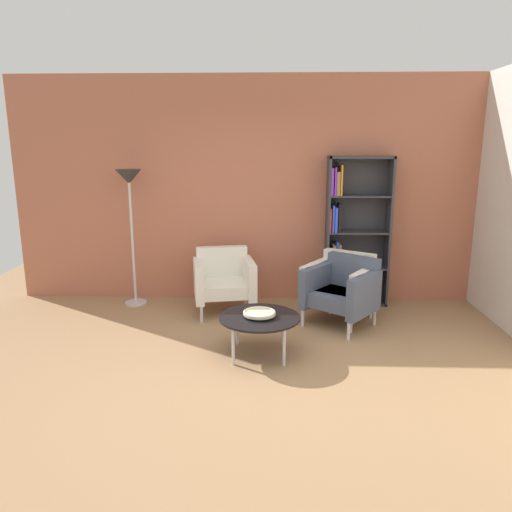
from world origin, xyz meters
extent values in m
plane|color=#9E7751|center=(0.00, 0.00, 0.00)|extent=(8.32, 8.32, 0.00)
cube|color=#B2664C|center=(0.00, 2.46, 1.45)|extent=(6.40, 0.12, 2.90)
cube|color=#333338|center=(0.89, 2.23, 0.95)|extent=(0.03, 0.30, 1.90)
cube|color=#333338|center=(1.66, 2.23, 0.95)|extent=(0.03, 0.30, 1.90)
cube|color=#333338|center=(1.28, 2.23, 1.89)|extent=(0.80, 0.30, 0.03)
cube|color=#333338|center=(1.28, 2.23, 0.01)|extent=(0.80, 0.30, 0.03)
cube|color=#333338|center=(1.28, 2.37, 0.95)|extent=(0.80, 0.02, 1.90)
cube|color=#333338|center=(1.28, 2.23, 0.49)|extent=(0.76, 0.28, 0.02)
cube|color=#333338|center=(1.28, 2.23, 0.95)|extent=(0.76, 0.28, 0.02)
cube|color=#333338|center=(1.28, 2.23, 1.41)|extent=(0.76, 0.28, 0.02)
cube|color=orange|center=(0.93, 2.20, 0.20)|extent=(0.04, 0.23, 0.31)
cube|color=green|center=(0.96, 2.20, 0.23)|extent=(0.02, 0.21, 0.39)
cube|color=red|center=(1.00, 2.21, 0.25)|extent=(0.04, 0.23, 0.41)
cube|color=olive|center=(1.04, 2.20, 0.19)|extent=(0.04, 0.22, 0.30)
cube|color=black|center=(0.92, 2.19, 0.63)|extent=(0.04, 0.21, 0.26)
cube|color=olive|center=(0.98, 2.20, 0.65)|extent=(0.04, 0.22, 0.29)
cube|color=blue|center=(1.01, 2.20, 0.67)|extent=(0.02, 0.22, 0.33)
cube|color=olive|center=(1.05, 2.20, 0.65)|extent=(0.03, 0.21, 0.30)
cube|color=red|center=(0.91, 2.21, 1.11)|extent=(0.02, 0.23, 0.30)
cube|color=blue|center=(0.95, 2.19, 1.13)|extent=(0.02, 0.20, 0.33)
cube|color=blue|center=(0.99, 2.21, 1.12)|extent=(0.03, 0.25, 0.31)
cube|color=black|center=(1.03, 2.20, 1.14)|extent=(0.03, 0.23, 0.35)
cube|color=purple|center=(0.92, 2.18, 1.59)|extent=(0.03, 0.17, 0.34)
cube|color=purple|center=(0.96, 2.20, 1.59)|extent=(0.02, 0.22, 0.34)
cube|color=olive|center=(0.99, 2.18, 1.57)|extent=(0.04, 0.17, 0.29)
cube|color=orange|center=(1.03, 2.22, 1.61)|extent=(0.02, 0.25, 0.37)
cylinder|color=black|center=(0.07, 0.60, 0.39)|extent=(0.80, 0.80, 0.02)
cylinder|color=silver|center=(-0.17, 0.36, 0.19)|extent=(0.03, 0.03, 0.38)
cylinder|color=silver|center=(0.31, 0.36, 0.19)|extent=(0.03, 0.03, 0.38)
cylinder|color=silver|center=(-0.17, 0.84, 0.19)|extent=(0.03, 0.03, 0.38)
cylinder|color=silver|center=(0.31, 0.84, 0.19)|extent=(0.03, 0.03, 0.38)
cylinder|color=beige|center=(0.07, 0.60, 0.41)|extent=(0.13, 0.13, 0.02)
cylinder|color=beige|center=(0.07, 0.60, 0.43)|extent=(0.32, 0.32, 0.02)
torus|color=beige|center=(0.07, 0.60, 0.44)|extent=(0.32, 0.32, 0.02)
cube|color=white|center=(-0.40, 1.81, 0.32)|extent=(0.74, 0.69, 0.16)
cube|color=white|center=(-0.45, 2.07, 0.59)|extent=(0.65, 0.24, 0.38)
cube|color=white|center=(-0.70, 1.73, 0.43)|extent=(0.22, 0.63, 0.46)
cube|color=white|center=(-0.09, 1.85, 0.43)|extent=(0.22, 0.63, 0.46)
cylinder|color=silver|center=(-0.63, 1.44, 0.12)|extent=(0.04, 0.04, 0.24)
cylinder|color=silver|center=(-0.04, 1.56, 0.12)|extent=(0.04, 0.04, 0.24)
cylinder|color=silver|center=(-0.75, 2.01, 0.12)|extent=(0.04, 0.04, 0.24)
cylinder|color=silver|center=(-0.16, 2.13, 0.12)|extent=(0.04, 0.04, 0.24)
cube|color=#4C566B|center=(0.97, 1.42, 0.32)|extent=(0.86, 0.85, 0.16)
cube|color=#4C566B|center=(1.14, 1.63, 0.59)|extent=(0.57, 0.49, 0.38)
cube|color=#4C566B|center=(0.72, 1.60, 0.43)|extent=(0.47, 0.55, 0.46)
cube|color=#4C566B|center=(1.20, 1.21, 0.43)|extent=(0.47, 0.55, 0.46)
cylinder|color=silver|center=(0.54, 1.37, 0.12)|extent=(0.04, 0.04, 0.24)
cylinder|color=silver|center=(1.01, 0.99, 0.12)|extent=(0.04, 0.04, 0.24)
cylinder|color=silver|center=(0.91, 1.82, 0.12)|extent=(0.04, 0.04, 0.24)
cylinder|color=silver|center=(1.38, 1.44, 0.12)|extent=(0.04, 0.04, 0.24)
cube|color=white|center=(0.98, 1.61, 0.32)|extent=(0.85, 0.83, 0.16)
cube|color=white|center=(1.13, 1.84, 0.59)|extent=(0.60, 0.44, 0.38)
cube|color=white|center=(0.71, 1.76, 0.43)|extent=(0.42, 0.58, 0.46)
cube|color=white|center=(1.23, 1.43, 0.43)|extent=(0.42, 0.58, 0.46)
cylinder|color=silver|center=(0.56, 1.51, 0.12)|extent=(0.04, 0.04, 0.24)
cylinder|color=silver|center=(1.07, 1.19, 0.12)|extent=(0.04, 0.04, 0.24)
cylinder|color=silver|center=(0.87, 2.00, 0.12)|extent=(0.04, 0.04, 0.24)
cylinder|color=silver|center=(1.38, 1.68, 0.12)|extent=(0.04, 0.04, 0.24)
cylinder|color=silver|center=(-1.59, 2.11, 0.01)|extent=(0.28, 0.28, 0.02)
cylinder|color=silver|center=(-1.59, 2.11, 0.85)|extent=(0.03, 0.03, 1.65)
cone|color=#2D2D2D|center=(-1.59, 2.11, 1.65)|extent=(0.32, 0.32, 0.18)
camera|label=1|loc=(0.19, -3.87, 2.05)|focal=33.92mm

